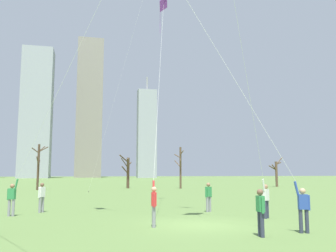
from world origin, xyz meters
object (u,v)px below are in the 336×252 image
at_px(bystander_strolling_midfield, 42,196).
at_px(bare_tree_far_right_edge, 128,170).
at_px(kite_flyer_midfield_right_teal, 252,112).
at_px(bare_tree_left_of_center, 276,172).
at_px(bare_tree_center, 180,166).
at_px(bare_tree_leftmost, 38,165).
at_px(bystander_far_off_by_trees, 261,210).
at_px(kite_flyer_midfield_center_white, 51,113).
at_px(kite_flyer_foreground_right_purple, 157,141).
at_px(kite_flyer_midfield_left_pink, 259,132).
at_px(bystander_watching_nearby, 208,196).

distance_m(bystander_strolling_midfield, bare_tree_far_right_edge, 31.36).
bearing_deg(kite_flyer_midfield_right_teal, bare_tree_left_of_center, 59.66).
xyz_separation_m(bare_tree_center, bare_tree_leftmost, (-18.67, -0.27, 0.10)).
height_order(bystander_far_off_by_trees, bare_tree_leftmost, bare_tree_leftmost).
height_order(kite_flyer_midfield_right_teal, kite_flyer_midfield_center_white, kite_flyer_midfield_center_white).
distance_m(bare_tree_center, bare_tree_leftmost, 18.67).
distance_m(bystander_strolling_midfield, bare_tree_leftmost, 27.96).
xyz_separation_m(kite_flyer_midfield_right_teal, bystander_strolling_midfield, (-9.75, 6.18, -4.04)).
bearing_deg(kite_flyer_foreground_right_purple, kite_flyer_midfield_left_pink, -52.35).
xyz_separation_m(kite_flyer_midfield_left_pink, bare_tree_far_right_edge, (-0.60, 39.05, -1.27)).
distance_m(bystander_far_off_by_trees, bare_tree_far_right_edge, 40.04).
bearing_deg(bystander_watching_nearby, bare_tree_center, 78.36).
height_order(bystander_far_off_by_trees, bare_tree_center, bare_tree_center).
relative_size(bystander_watching_nearby, bare_tree_center, 0.28).
xyz_separation_m(kite_flyer_midfield_center_white, bystander_far_off_by_trees, (7.69, -7.06, -4.22)).
relative_size(bystander_far_off_by_trees, bare_tree_left_of_center, 0.35).
bearing_deg(bare_tree_center, bare_tree_leftmost, -179.18).
bearing_deg(kite_flyer_midfield_right_teal, kite_flyer_midfield_left_pink, -110.42).
bearing_deg(kite_flyer_midfield_center_white, bare_tree_far_right_edge, 76.97).
bearing_deg(bare_tree_left_of_center, bystander_far_off_by_trees, -119.72).
distance_m(kite_flyer_midfield_right_teal, bystander_watching_nearby, 6.06).
bearing_deg(kite_flyer_foreground_right_purple, bystander_strolling_midfield, 140.11).
height_order(kite_flyer_foreground_right_purple, bystander_watching_nearby, kite_flyer_foreground_right_purple).
xyz_separation_m(kite_flyer_foreground_right_purple, bare_tree_left_of_center, (25.86, 35.52, -1.36)).
xyz_separation_m(kite_flyer_foreground_right_purple, kite_flyer_midfield_left_pink, (3.20, -4.15, 0.07)).
xyz_separation_m(kite_flyer_midfield_right_teal, kite_flyer_foreground_right_purple, (-4.18, 1.52, -1.28)).
bearing_deg(bystander_far_off_by_trees, kite_flyer_foreground_right_purple, 117.55).
xyz_separation_m(kite_flyer_midfield_right_teal, bare_tree_left_of_center, (21.68, 37.04, -2.64)).
height_order(bystander_watching_nearby, bare_tree_far_right_edge, bare_tree_far_right_edge).
distance_m(kite_flyer_midfield_right_teal, bare_tree_far_right_edge, 36.54).
height_order(kite_flyer_midfield_left_pink, bystander_strolling_midfield, kite_flyer_midfield_left_pink).
height_order(kite_flyer_midfield_right_teal, kite_flyer_midfield_left_pink, kite_flyer_midfield_left_pink).
bearing_deg(kite_flyer_midfield_left_pink, bystander_far_off_by_trees, -119.19).
xyz_separation_m(bystander_strolling_midfield, bare_tree_left_of_center, (31.43, 30.86, 1.40)).
bearing_deg(bare_tree_left_of_center, kite_flyer_midfield_right_teal, -120.34).
relative_size(bare_tree_far_right_edge, bare_tree_center, 0.82).
distance_m(bare_tree_center, bare_tree_left_of_center, 16.49).
bearing_deg(kite_flyer_foreground_right_purple, kite_flyer_midfield_right_teal, -20.00).
height_order(kite_flyer_midfield_right_teal, kite_flyer_foreground_right_purple, kite_flyer_midfield_right_teal).
height_order(bystander_watching_nearby, bystander_far_off_by_trees, same).
bearing_deg(kite_flyer_foreground_right_purple, bare_tree_leftmost, 105.60).
relative_size(bystander_strolling_midfield, bare_tree_center, 0.28).
bearing_deg(bare_tree_left_of_center, kite_flyer_foreground_right_purple, -126.05).
distance_m(kite_flyer_foreground_right_purple, bare_tree_far_right_edge, 35.02).
bearing_deg(kite_flyer_midfield_center_white, kite_flyer_midfield_right_teal, -20.68).
bearing_deg(kite_flyer_midfield_left_pink, bare_tree_left_of_center, 60.27).
relative_size(kite_flyer_foreground_right_purple, bare_tree_center, 2.66).
bearing_deg(bystander_watching_nearby, bystander_strolling_midfield, 169.37).
xyz_separation_m(bare_tree_far_right_edge, bare_tree_leftmost, (-11.62, -2.59, 0.69)).
bearing_deg(kite_flyer_midfield_center_white, kite_flyer_midfield_left_pink, -36.56).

